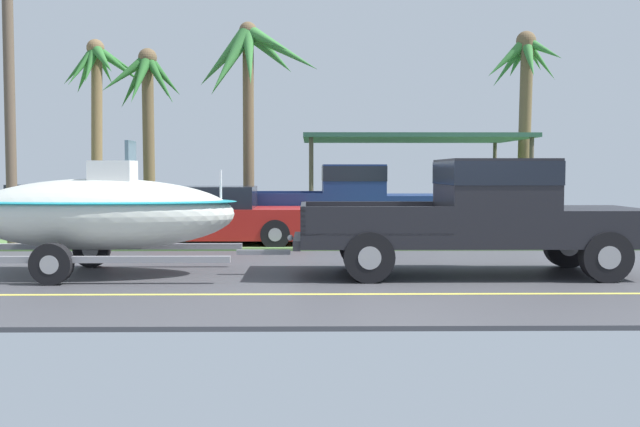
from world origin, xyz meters
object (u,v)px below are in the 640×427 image
Objects in this scene: palm_tree_far_left at (524,83)px; palm_tree_near_right at (146,94)px; parked_pickup_background at (351,197)px; palm_tree_far_right at (97,84)px; carport_awning at (412,140)px; parked_sedan_far at (206,217)px; boat_on_trailer at (99,213)px; palm_tree_mid at (248,67)px; utility_pole at (9,79)px; parked_sedan_near at (70,211)px; pickup_truck_towing at (491,211)px.

palm_tree_near_right is at bearing -168.73° from palm_tree_far_left.
parked_pickup_background is 0.99× the size of palm_tree_near_right.
palm_tree_far_right is (-14.65, -0.12, -0.07)m from palm_tree_far_left.
palm_tree_far_right is at bearing 179.55° from carport_awning.
parked_sedan_far is at bearing -149.44° from parked_pickup_background.
boat_on_trailer is 17.82m from palm_tree_far_left.
palm_tree_far_right is at bearing 132.98° from palm_tree_mid.
utility_pole reaches higher than palm_tree_far_left.
palm_tree_far_left is at bearing 31.92° from utility_pole.
palm_tree_mid reaches higher than boat_on_trailer.
palm_tree_near_right reaches higher than carport_awning.
parked_sedan_near is 4.97m from palm_tree_near_right.
carport_awning is 8.02m from palm_tree_mid.
parked_sedan_far is (-5.45, 5.01, -0.40)m from pickup_truck_towing.
palm_tree_mid reaches higher than parked_pickup_background.
parked_pickup_background is 6.97m from carport_awning.
parked_pickup_background is 0.75× the size of utility_pole.
parked_sedan_near is at bearing -113.05° from palm_tree_near_right.
palm_tree_far_right reaches higher than pickup_truck_towing.
palm_tree_far_left is (3.91, 0.20, 1.95)m from carport_awning.
palm_tree_far_right is at bearing 119.77° from parked_sedan_far.
parked_pickup_background is (-1.95, 7.07, -0.02)m from pickup_truck_towing.
boat_on_trailer is 0.77× the size of carport_awning.
utility_pole reaches higher than palm_tree_far_right.
palm_tree_mid is at bearing -130.67° from carport_awning.
palm_tree_mid is 0.77× the size of utility_pole.
utility_pole reaches higher than parked_sedan_near.
palm_tree_near_right is 0.89× the size of palm_tree_far_right.
boat_on_trailer reaches higher than parked_sedan_far.
palm_tree_far_right is (-8.33, 6.39, 3.63)m from parked_pickup_background.
carport_awning reaches higher than pickup_truck_towing.
carport_awning is at bearing 40.02° from utility_pole.
boat_on_trailer is at bearing 180.00° from pickup_truck_towing.
parked_sedan_near is at bearing -157.38° from palm_tree_far_left.
pickup_truck_towing is 14.07m from palm_tree_near_right.
palm_tree_far_right reaches higher than palm_tree_near_right.
palm_tree_far_right is 0.85× the size of utility_pole.
palm_tree_far_left is at bearing 11.27° from palm_tree_near_right.
parked_pickup_background is 7.97m from palm_tree_near_right.
parked_sedan_near is at bearing 83.80° from utility_pole.
carport_awning reaches higher than boat_on_trailer.
boat_on_trailer is 8.34m from parked_sedan_near.
boat_on_trailer is 11.61m from palm_tree_near_right.
boat_on_trailer is at bearing -69.26° from parked_sedan_near.
utility_pole is at bearing -87.09° from palm_tree_far_right.
parked_sedan_far is at bearing 137.44° from pickup_truck_towing.
pickup_truck_towing is 0.90× the size of palm_tree_far_left.
palm_tree_far_left is at bearing 34.30° from palm_tree_mid.
pickup_truck_towing is 1.26× the size of parked_sedan_far.
pickup_truck_towing is 1.06× the size of palm_tree_near_right.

